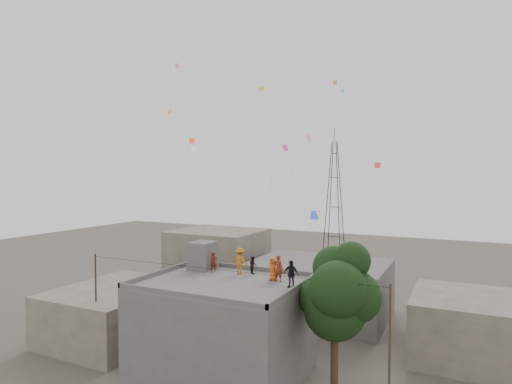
# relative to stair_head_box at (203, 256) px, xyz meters

# --- Properties ---
(ground) EXTENTS (140.00, 140.00, 0.00)m
(ground) POSITION_rel_stair_head_box_xyz_m (3.20, -2.60, -7.10)
(ground) COLOR #49433C
(ground) RESTS_ON ground
(main_building) EXTENTS (10.00, 8.00, 6.10)m
(main_building) POSITION_rel_stair_head_box_xyz_m (3.20, -2.60, -4.05)
(main_building) COLOR #54514E
(main_building) RESTS_ON ground
(parapet) EXTENTS (10.00, 8.00, 0.30)m
(parapet) POSITION_rel_stair_head_box_xyz_m (3.20, -2.60, -0.85)
(parapet) COLOR #54514E
(parapet) RESTS_ON main_building
(stair_head_box) EXTENTS (1.60, 1.80, 2.00)m
(stair_head_box) POSITION_rel_stair_head_box_xyz_m (0.00, 0.00, 0.00)
(stair_head_box) COLOR #54514E
(stair_head_box) RESTS_ON main_building
(neighbor_west) EXTENTS (8.00, 10.00, 4.00)m
(neighbor_west) POSITION_rel_stair_head_box_xyz_m (-7.80, -0.60, -5.10)
(neighbor_west) COLOR #5C5649
(neighbor_west) RESTS_ON ground
(neighbor_north) EXTENTS (12.00, 9.00, 5.00)m
(neighbor_north) POSITION_rel_stair_head_box_xyz_m (5.20, 11.40, -4.60)
(neighbor_north) COLOR #54514E
(neighbor_north) RESTS_ON ground
(neighbor_northwest) EXTENTS (9.00, 8.00, 7.00)m
(neighbor_northwest) POSITION_rel_stair_head_box_xyz_m (-6.80, 13.40, -3.60)
(neighbor_northwest) COLOR #5C5649
(neighbor_northwest) RESTS_ON ground
(neighbor_east) EXTENTS (7.00, 8.00, 4.40)m
(neighbor_east) POSITION_rel_stair_head_box_xyz_m (17.20, 7.40, -4.90)
(neighbor_east) COLOR #5C5649
(neighbor_east) RESTS_ON ground
(tree) EXTENTS (4.90, 4.60, 9.10)m
(tree) POSITION_rel_stair_head_box_xyz_m (10.57, -2.00, -1.00)
(tree) COLOR black
(tree) RESTS_ON ground
(utility_line) EXTENTS (20.12, 0.62, 7.40)m
(utility_line) POSITION_rel_stair_head_box_xyz_m (3.70, -3.85, -3.27)
(utility_line) COLOR black
(utility_line) RESTS_ON ground
(transmission_tower) EXTENTS (2.97, 2.97, 20.01)m
(transmission_tower) POSITION_rel_stair_head_box_xyz_m (-0.80, 37.40, 1.97)
(transmission_tower) COLOR black
(transmission_tower) RESTS_ON ground
(person_red_adult) EXTENTS (0.68, 0.51, 1.69)m
(person_red_adult) POSITION_rel_stair_head_box_xyz_m (6.35, -0.86, -0.15)
(person_red_adult) COLOR maroon
(person_red_adult) RESTS_ON main_building
(person_orange_child) EXTENTS (0.86, 0.73, 1.49)m
(person_orange_child) POSITION_rel_stair_head_box_xyz_m (5.93, -0.81, -0.25)
(person_orange_child) COLOR #C95A17
(person_orange_child) RESTS_ON main_building
(person_dark_child) EXTENTS (0.73, 0.72, 1.19)m
(person_dark_child) POSITION_rel_stair_head_box_xyz_m (3.89, 0.38, -0.40)
(person_dark_child) COLOR black
(person_dark_child) RESTS_ON main_building
(person_dark_adult) EXTENTS (1.01, 0.49, 1.67)m
(person_dark_adult) POSITION_rel_stair_head_box_xyz_m (7.60, -1.88, -0.17)
(person_dark_adult) COLOR black
(person_dark_adult) RESTS_ON main_building
(person_orange_adult) EXTENTS (1.23, 0.77, 1.83)m
(person_orange_adult) POSITION_rel_stair_head_box_xyz_m (3.15, -0.14, -0.09)
(person_orange_adult) COLOR #C26C16
(person_orange_adult) RESTS_ON main_building
(person_red_child) EXTENTS (0.59, 0.59, 1.39)m
(person_red_child) POSITION_rel_stair_head_box_xyz_m (1.17, -0.41, -0.30)
(person_red_child) COLOR maroon
(person_red_child) RESTS_ON main_building
(kites) EXTENTS (16.60, 16.30, 11.55)m
(kites) POSITION_rel_stair_head_box_xyz_m (4.01, 3.56, 7.81)
(kites) COLOR #FF431A
(kites) RESTS_ON ground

